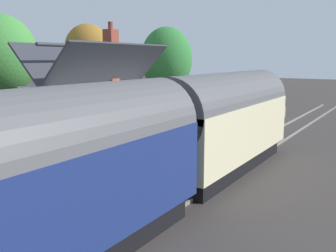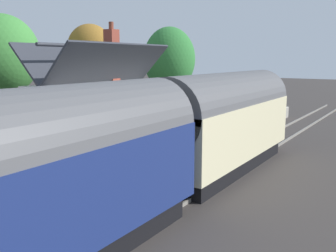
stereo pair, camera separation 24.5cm
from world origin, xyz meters
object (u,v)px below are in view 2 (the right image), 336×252
bench_mid_platform (214,111)px  station_sign_board (213,108)px  tree_far_right (3,55)px  planter_bench_left (217,119)px  tree_distant (90,49)px  planter_bench_right (159,122)px  bench_near_building (19,163)px  planter_edge_near (207,123)px  tree_mid_background (169,59)px  station_building (99,110)px  train (166,139)px

bench_mid_platform → station_sign_board: station_sign_board is taller
tree_far_right → bench_mid_platform: bearing=-50.2°
planter_bench_left → tree_distant: 11.21m
tree_far_right → planter_bench_right: bearing=-66.4°
bench_near_building → planter_edge_near: 11.01m
planter_bench_right → tree_mid_background: tree_mid_background is taller
station_building → tree_mid_background: tree_mid_background is taller
station_building → planter_bench_left: bearing=-24.2°
station_building → tree_far_right: tree_far_right is taller
bench_mid_platform → tree_far_right: 14.03m
train → bench_mid_platform: 13.36m
station_building → planter_bench_right: 5.18m
station_building → planter_edge_near: bearing=-30.1°
bench_mid_platform → tree_distant: size_ratio=0.19×
bench_near_building → station_sign_board: station_sign_board is taller
tree_mid_background → tree_distant: (-9.99, 0.35, 0.77)m
planter_edge_near → station_building: bearing=149.9°
train → bench_near_building: train is taller
planter_bench_left → tree_mid_background: bearing=44.6°
tree_distant → planter_bench_left: bearing=-90.9°
train → station_sign_board: size_ratio=11.98×
bench_mid_platform → tree_mid_background: size_ratio=0.18×
bench_near_building → tree_far_right: size_ratio=0.18×
tree_far_right → planter_bench_left: bearing=-64.6°
bench_mid_platform → tree_far_right: bearing=129.8°
planter_edge_near → station_sign_board: size_ratio=0.57×
station_building → tree_distant: (6.94, 7.33, 3.14)m
station_building → tree_mid_background: (16.92, 6.98, 2.37)m
bench_near_building → planter_bench_right: bearing=7.7°
planter_edge_near → planter_bench_left: 1.39m
station_building → planter_edge_near: station_building is taller
station_building → tree_mid_background: 18.46m
planter_edge_near → tree_distant: (1.56, 10.44, 4.25)m
station_building → bench_near_building: station_building is taller
station_building → station_sign_board: 7.08m
bench_near_building → planter_bench_right: size_ratio=1.53×
bench_near_building → tree_distant: 15.84m
bench_mid_platform → tree_far_right: tree_far_right is taller
planter_bench_left → tree_far_right: size_ratio=0.11×
bench_near_building → planter_edge_near: (10.89, -1.63, 0.01)m
station_sign_board → tree_distant: 10.83m
train → tree_far_right: bearing=75.2°
tree_far_right → tree_distant: tree_far_right is taller
station_building → planter_bench_left: station_building is taller
train → tree_far_right: size_ratio=2.46×
planter_bench_right → station_sign_board: (1.44, -2.84, 0.91)m
planter_bench_right → tree_far_right: size_ratio=0.12×
station_building → bench_mid_platform: 9.85m
planter_bench_right → planter_bench_left: bearing=-59.5°
bench_mid_platform → bench_near_building: same height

